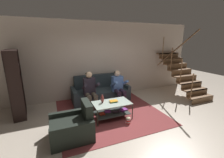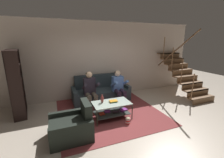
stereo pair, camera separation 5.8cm
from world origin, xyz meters
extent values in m
plane|color=beige|center=(0.00, 0.00, 0.00)|extent=(16.80, 16.80, 0.00)
cube|color=beige|center=(0.00, 2.46, 1.45)|extent=(8.40, 0.12, 2.90)
cube|color=brown|center=(3.21, 0.39, 0.19)|extent=(1.07, 0.27, 0.04)
cube|color=brown|center=(3.21, 0.26, 0.10)|extent=(1.07, 0.02, 0.21)
cube|color=brown|center=(3.21, 0.66, 0.39)|extent=(1.07, 0.27, 0.04)
cube|color=brown|center=(3.21, 0.53, 0.31)|extent=(1.07, 0.02, 0.21)
cube|color=brown|center=(3.21, 0.93, 0.60)|extent=(1.07, 0.27, 0.04)
cube|color=brown|center=(3.21, 0.80, 0.51)|extent=(1.07, 0.02, 0.21)
cube|color=brown|center=(3.21, 1.20, 0.80)|extent=(1.07, 0.27, 0.04)
cube|color=brown|center=(3.21, 1.07, 0.72)|extent=(1.07, 0.02, 0.21)
cube|color=brown|center=(3.21, 1.47, 1.01)|extent=(1.07, 0.27, 0.04)
cube|color=brown|center=(3.21, 1.34, 0.93)|extent=(1.07, 0.02, 0.21)
cube|color=brown|center=(3.21, 1.74, 1.21)|extent=(1.07, 0.27, 0.04)
cube|color=brown|center=(3.21, 1.61, 1.13)|extent=(1.07, 0.02, 0.21)
cube|color=brown|center=(3.21, 2.01, 1.42)|extent=(1.07, 0.27, 0.04)
cube|color=brown|center=(3.21, 1.88, 1.34)|extent=(1.07, 0.02, 0.21)
cube|color=brown|center=(3.21, 2.28, 1.62)|extent=(1.07, 0.27, 0.04)
cube|color=brown|center=(3.21, 2.15, 1.54)|extent=(1.07, 0.02, 0.21)
cylinder|color=brown|center=(2.72, 0.39, 0.66)|extent=(0.04, 0.04, 0.90)
cylinder|color=brown|center=(2.72, 0.93, 1.07)|extent=(0.04, 0.04, 0.90)
cylinder|color=brown|center=(2.72, 1.47, 1.48)|extent=(0.04, 0.04, 0.90)
cylinder|color=brown|center=(2.72, 2.01, 1.89)|extent=(0.04, 0.04, 0.90)
cylinder|color=brown|center=(2.72, 1.33, 1.83)|extent=(0.05, 1.92, 1.48)
cube|color=#323F45|center=(-0.13, 1.88, 0.21)|extent=(1.83, 0.87, 0.43)
cube|color=#2A353B|center=(-0.13, 2.23, 0.68)|extent=(1.83, 0.18, 0.51)
cube|color=#323F45|center=(-1.11, 1.88, 0.27)|extent=(0.13, 0.87, 0.55)
cube|color=#323F45|center=(0.85, 1.88, 0.27)|extent=(0.13, 0.87, 0.55)
cylinder|color=#62584A|center=(-0.74, 1.15, 0.21)|extent=(0.14, 0.14, 0.43)
cylinder|color=#62584A|center=(-0.54, 1.15, 0.21)|extent=(0.14, 0.14, 0.43)
cylinder|color=#62584A|center=(-0.74, 1.32, 0.47)|extent=(0.14, 0.42, 0.14)
cylinder|color=#62584A|center=(-0.54, 1.32, 0.47)|extent=(0.14, 0.42, 0.14)
cube|color=#2B2430|center=(-0.64, 1.53, 0.71)|extent=(0.38, 0.22, 0.58)
cylinder|color=#2B2430|center=(-0.84, 1.35, 0.77)|extent=(0.09, 0.49, 0.31)
cylinder|color=#2B2430|center=(-0.44, 1.35, 0.77)|extent=(0.09, 0.49, 0.31)
sphere|color=beige|center=(-0.64, 1.53, 1.11)|extent=(0.21, 0.21, 0.21)
ellipsoid|color=black|center=(-0.64, 1.55, 1.13)|extent=(0.21, 0.21, 0.13)
cylinder|color=#2E2233|center=(0.28, 1.15, 0.21)|extent=(0.14, 0.14, 0.43)
cylinder|color=#2E2233|center=(0.48, 1.15, 0.21)|extent=(0.14, 0.14, 0.43)
cylinder|color=#2E2233|center=(0.28, 1.32, 0.47)|extent=(0.14, 0.42, 0.14)
cylinder|color=#2E2233|center=(0.48, 1.32, 0.47)|extent=(0.14, 0.42, 0.14)
cube|color=#5177B9|center=(0.38, 1.53, 0.70)|extent=(0.38, 0.22, 0.54)
cylinder|color=#5177B9|center=(0.18, 1.35, 0.75)|extent=(0.09, 0.49, 0.31)
cylinder|color=#5177B9|center=(0.58, 1.35, 0.75)|extent=(0.09, 0.49, 0.31)
sphere|color=beige|center=(0.38, 1.53, 1.07)|extent=(0.21, 0.21, 0.21)
ellipsoid|color=black|center=(0.38, 1.55, 1.10)|extent=(0.21, 0.21, 0.13)
cube|color=#B1C5B7|center=(-0.25, 0.50, 0.47)|extent=(1.06, 0.61, 0.02)
cube|color=#313935|center=(-0.25, 0.50, 0.17)|extent=(0.97, 0.56, 0.02)
cylinder|color=#323729|center=(-0.77, 0.21, 0.24)|extent=(0.03, 0.03, 0.48)
cylinder|color=#323729|center=(0.26, 0.21, 0.24)|extent=(0.03, 0.03, 0.48)
cylinder|color=#323729|center=(-0.77, 0.79, 0.24)|extent=(0.03, 0.03, 0.48)
cylinder|color=#323729|center=(0.26, 0.79, 0.24)|extent=(0.03, 0.03, 0.48)
cube|color=red|center=(-0.55, 0.49, 0.19)|extent=(0.15, 0.15, 0.02)
cube|color=purple|center=(-0.35, 0.58, 0.19)|extent=(0.20, 0.19, 0.03)
cube|color=#30222C|center=(-0.14, 0.46, 0.19)|extent=(0.21, 0.14, 0.02)
cube|color=purple|center=(0.13, 0.49, 0.19)|extent=(0.24, 0.20, 0.03)
cube|color=brown|center=(-0.19, 1.09, 0.01)|extent=(3.05, 3.39, 0.01)
cube|color=#7D5B5D|center=(-0.19, 1.09, 0.01)|extent=(1.68, 1.86, 0.00)
ellipsoid|color=brown|center=(-0.50, 0.60, 0.58)|extent=(0.09, 0.09, 0.21)
cylinder|color=brown|center=(-0.50, 0.60, 0.69)|extent=(0.04, 0.04, 0.05)
cube|color=#3B8B54|center=(-0.19, 0.52, 0.49)|extent=(0.17, 0.15, 0.03)
cube|color=orange|center=(-0.18, 0.53, 0.51)|extent=(0.24, 0.17, 0.02)
cube|color=black|center=(-2.68, 1.25, 0.97)|extent=(0.32, 0.06, 1.95)
cube|color=black|center=(-2.82, 2.25, 0.97)|extent=(0.32, 0.06, 1.95)
cube|color=black|center=(-2.90, 1.73, 0.97)|extent=(0.16, 1.02, 1.95)
cube|color=black|center=(-2.75, 1.75, 0.01)|extent=(0.45, 1.02, 0.02)
cube|color=black|center=(-2.75, 1.75, 0.39)|extent=(0.45, 1.02, 0.02)
cube|color=black|center=(-2.75, 1.75, 0.78)|extent=(0.45, 1.02, 0.02)
cube|color=black|center=(-2.75, 1.75, 1.17)|extent=(0.45, 1.02, 0.02)
cube|color=black|center=(-2.75, 1.75, 1.56)|extent=(0.45, 1.02, 0.02)
cube|color=black|center=(-2.75, 1.75, 1.94)|extent=(0.45, 1.02, 0.02)
cube|color=#9F7543|center=(-2.66, 1.29, 0.14)|extent=(0.22, 0.07, 0.25)
cube|color=silver|center=(-2.70, 1.34, 0.15)|extent=(0.30, 0.08, 0.27)
cube|color=orange|center=(-2.69, 1.37, 0.13)|extent=(0.27, 0.06, 0.23)
cube|color=#2F292C|center=(-2.71, 1.42, 0.15)|extent=(0.29, 0.09, 0.26)
cube|color=#299551|center=(-2.72, 1.46, 0.15)|extent=(0.29, 0.07, 0.26)
cube|color=#B5B246|center=(-2.72, 1.50, 0.17)|extent=(0.29, 0.08, 0.31)
cube|color=purple|center=(-2.71, 1.56, 0.14)|extent=(0.25, 0.07, 0.24)
cube|color=purple|center=(-2.72, 1.61, 0.12)|extent=(0.26, 0.09, 0.21)
cube|color=black|center=(-1.46, -0.01, 0.21)|extent=(0.92, 0.59, 0.42)
cube|color=black|center=(-1.08, 0.00, 0.62)|extent=(0.16, 0.59, 0.41)
cube|color=black|center=(-1.46, 0.34, 0.26)|extent=(0.92, 0.11, 0.52)
cube|color=black|center=(-1.46, -0.35, 0.26)|extent=(0.92, 0.11, 0.52)
cylinder|color=red|center=(0.04, 0.03, 0.02)|extent=(0.12, 0.12, 0.04)
cylinder|color=white|center=(0.04, 0.03, 0.06)|extent=(0.12, 0.12, 0.04)
cylinder|color=red|center=(0.04, 0.03, 0.10)|extent=(0.12, 0.12, 0.04)
cylinder|color=white|center=(0.04, 0.03, 0.14)|extent=(0.12, 0.12, 0.04)
ellipsoid|color=beige|center=(0.04, 0.03, 0.17)|extent=(0.12, 0.12, 0.04)
camera|label=1|loc=(-1.74, -3.16, 2.19)|focal=24.00mm
camera|label=2|loc=(-1.69, -3.18, 2.19)|focal=24.00mm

